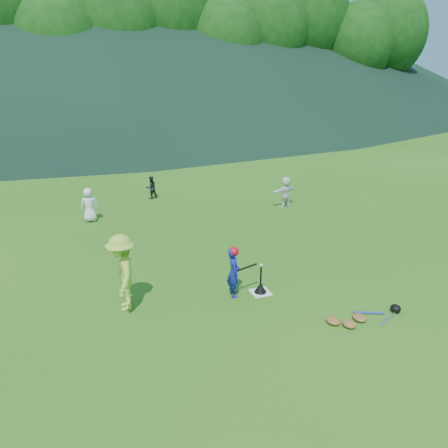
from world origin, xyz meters
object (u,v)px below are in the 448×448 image
fielder_a (89,205)px  fielder_d (285,192)px  fielder_b (151,188)px  batting_tee (260,288)px  batter_child (233,272)px  equipment_pile (360,318)px  home_plate (260,292)px  adult_coach (122,273)px

fielder_a → fielder_d: 7.19m
fielder_b → batting_tee: (0.87, -8.55, -0.33)m
batter_child → fielder_d: batter_child is taller
fielder_d → equipment_pile: 7.90m
home_plate → fielder_d: (3.71, 5.72, 0.57)m
equipment_pile → fielder_d: bearing=73.8°
batting_tee → equipment_pile: size_ratio=0.38×
fielder_d → equipment_pile: (-2.20, -7.57, -0.52)m
home_plate → adult_coach: (-3.16, 0.46, 0.88)m
equipment_pile → batting_tee: bearing=129.1°
fielder_d → batting_tee: fielder_d is taller
home_plate → batting_tee: (0.00, 0.00, 0.12)m
adult_coach → fielder_b: bearing=171.8°
batter_child → batting_tee: 0.83m
fielder_a → batting_tee: 7.50m
fielder_a → equipment_pile: fielder_a is taller
batting_tee → fielder_b: bearing=95.8°
batter_child → fielder_b: batter_child is taller
batter_child → fielder_a: (-2.77, 6.52, -0.02)m
fielder_b → batting_tee: bearing=79.6°
fielder_b → batting_tee: fielder_b is taller
fielder_b → fielder_d: size_ratio=0.79×
batter_child → adult_coach: size_ratio=0.69×
fielder_a → fielder_d: bearing=178.1°
batting_tee → equipment_pile: (1.51, -1.85, -0.06)m
home_plate → fielder_a: 7.50m
fielder_b → fielder_d: 5.39m
adult_coach → fielder_d: size_ratio=1.52×
fielder_d → fielder_a: bearing=-23.0°
home_plate → fielder_d: fielder_d is taller
fielder_a → equipment_pile: size_ratio=0.66×
fielder_a → fielder_d: size_ratio=1.02×
fielder_b → equipment_pile: bearing=86.7°
batter_child → fielder_b: bearing=12.7°
adult_coach → fielder_b: size_ratio=1.92×
fielder_b → fielder_d: fielder_d is taller
fielder_b → equipment_pile: (2.38, -10.40, -0.40)m
fielder_d → equipment_pile: fielder_d is taller
batter_child → fielder_d: 7.09m
batting_tee → batter_child: bearing=169.1°
batter_child → fielder_b: 8.43m
adult_coach → fielder_d: 8.66m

